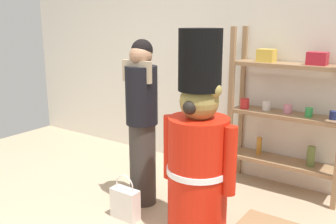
# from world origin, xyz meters

# --- Properties ---
(back_wall) EXTENTS (6.40, 0.12, 2.60)m
(back_wall) POSITION_xyz_m (0.00, 2.20, 1.30)
(back_wall) COLOR silver
(back_wall) RESTS_ON ground_plane
(merchandise_shelf) EXTENTS (1.17, 0.35, 1.72)m
(merchandise_shelf) POSITION_xyz_m (0.93, 1.98, 0.88)
(merchandise_shelf) COLOR #93704C
(merchandise_shelf) RESTS_ON ground_plane
(teddy_bear_guard) EXTENTS (0.68, 0.52, 1.72)m
(teddy_bear_guard) POSITION_xyz_m (0.61, 0.73, 0.73)
(teddy_bear_guard) COLOR red
(teddy_bear_guard) RESTS_ON ground_plane
(person_shopper) EXTENTS (0.32, 0.30, 1.62)m
(person_shopper) POSITION_xyz_m (-0.11, 0.89, 0.86)
(person_shopper) COLOR #38332D
(person_shopper) RESTS_ON ground_plane
(shopping_bag) EXTENTS (0.27, 0.12, 0.43)m
(shopping_bag) POSITION_xyz_m (-0.05, 0.55, 0.15)
(shopping_bag) COLOR silver
(shopping_bag) RESTS_ON ground_plane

